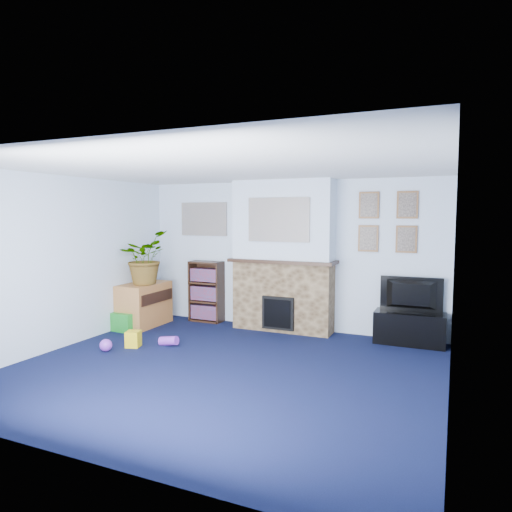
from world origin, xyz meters
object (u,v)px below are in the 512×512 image
at_px(tv_stand, 410,329).
at_px(sideboard, 144,305).
at_px(bookshelf, 207,293).
at_px(television, 411,295).

distance_m(tv_stand, sideboard, 4.24).
height_order(bookshelf, sideboard, bookshelf).
xyz_separation_m(tv_stand, television, (0.00, 0.02, 0.49)).
bearing_deg(tv_stand, bookshelf, 178.71).
relative_size(television, bookshelf, 0.83).
bearing_deg(bookshelf, tv_stand, -1.29).
bearing_deg(sideboard, television, 8.68).
relative_size(tv_stand, bookshelf, 0.93).
distance_m(tv_stand, television, 0.49).
height_order(television, bookshelf, bookshelf).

